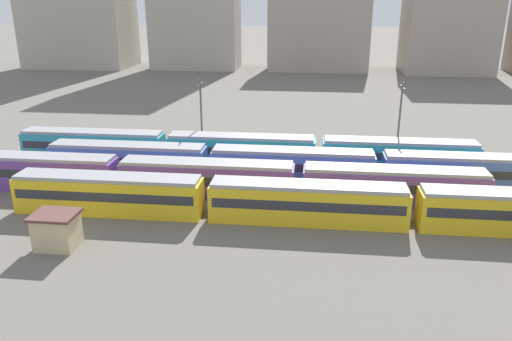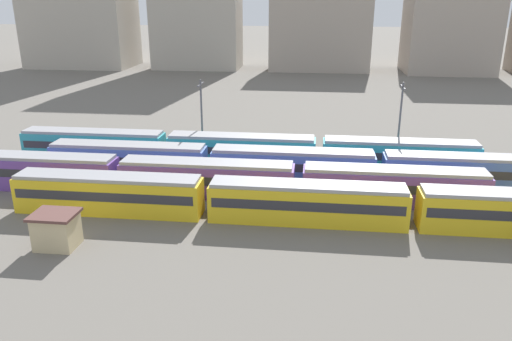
{
  "view_description": "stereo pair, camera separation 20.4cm",
  "coord_description": "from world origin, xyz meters",
  "px_view_note": "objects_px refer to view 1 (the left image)",
  "views": [
    {
      "loc": [
        21.92,
        -42.38,
        19.82
      ],
      "look_at": [
        16.16,
        7.8,
        2.04
      ],
      "focal_mm": 35.07,
      "sensor_mm": 36.0,
      "label": 1
    },
    {
      "loc": [
        22.12,
        -42.36,
        19.82
      ],
      "look_at": [
        16.16,
        7.8,
        2.04
      ],
      "focal_mm": 35.07,
      "sensor_mm": 36.0,
      "label": 2
    }
  ],
  "objects_px": {
    "train_track_2": "(468,172)",
    "catenary_pole_1": "(399,119)",
    "train_track_3": "(241,150)",
    "catenary_pole_3": "(201,114)",
    "train_track_1": "(207,178)",
    "signal_hut": "(57,230)"
  },
  "relations": [
    {
      "from": "catenary_pole_3",
      "to": "signal_hut",
      "type": "height_order",
      "value": "catenary_pole_3"
    },
    {
      "from": "train_track_1",
      "to": "signal_hut",
      "type": "distance_m",
      "value": 16.05
    },
    {
      "from": "train_track_2",
      "to": "signal_hut",
      "type": "bearing_deg",
      "value": -154.63
    },
    {
      "from": "train_track_2",
      "to": "catenary_pole_3",
      "type": "xyz_separation_m",
      "value": [
        -30.95,
        8.34,
        3.58
      ]
    },
    {
      "from": "train_track_1",
      "to": "catenary_pole_1",
      "type": "bearing_deg",
      "value": 32.37
    },
    {
      "from": "train_track_1",
      "to": "catenary_pole_3",
      "type": "xyz_separation_m",
      "value": [
        -3.47,
        13.54,
        3.58
      ]
    },
    {
      "from": "train_track_1",
      "to": "train_track_2",
      "type": "bearing_deg",
      "value": 10.72
    },
    {
      "from": "train_track_3",
      "to": "signal_hut",
      "type": "relative_size",
      "value": 15.5
    },
    {
      "from": "signal_hut",
      "to": "catenary_pole_1",
      "type": "bearing_deg",
      "value": 39.84
    },
    {
      "from": "catenary_pole_1",
      "to": "catenary_pole_3",
      "type": "height_order",
      "value": "catenary_pole_1"
    },
    {
      "from": "train_track_3",
      "to": "signal_hut",
      "type": "distance_m",
      "value": 25.95
    },
    {
      "from": "train_track_3",
      "to": "catenary_pole_1",
      "type": "bearing_deg",
      "value": 8.97
    },
    {
      "from": "train_track_2",
      "to": "train_track_1",
      "type": "bearing_deg",
      "value": -169.28
    },
    {
      "from": "train_track_2",
      "to": "catenary_pole_3",
      "type": "distance_m",
      "value": 32.26
    },
    {
      "from": "train_track_2",
      "to": "catenary_pole_1",
      "type": "distance_m",
      "value": 10.99
    },
    {
      "from": "train_track_2",
      "to": "train_track_3",
      "type": "relative_size",
      "value": 1.68
    },
    {
      "from": "train_track_3",
      "to": "train_track_2",
      "type": "bearing_deg",
      "value": -11.57
    },
    {
      "from": "catenary_pole_3",
      "to": "signal_hut",
      "type": "xyz_separation_m",
      "value": [
        -6.51,
        -26.1,
        -3.93
      ]
    },
    {
      "from": "train_track_1",
      "to": "train_track_2",
      "type": "relative_size",
      "value": 0.6
    },
    {
      "from": "catenary_pole_1",
      "to": "train_track_3",
      "type": "bearing_deg",
      "value": -171.03
    },
    {
      "from": "train_track_1",
      "to": "catenary_pole_3",
      "type": "distance_m",
      "value": 14.43
    },
    {
      "from": "train_track_2",
      "to": "signal_hut",
      "type": "relative_size",
      "value": 26.0
    }
  ]
}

